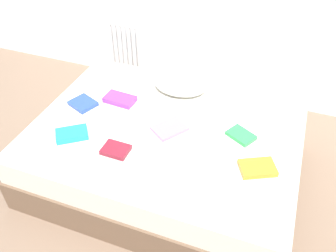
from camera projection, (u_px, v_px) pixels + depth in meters
name	position (u px, v px, depth m)	size (l,w,h in m)	color
ground_plane	(166.00, 173.00, 2.94)	(8.00, 8.00, 0.00)	#7F6651
bed	(166.00, 152.00, 2.78)	(2.00, 1.50, 0.50)	brown
radiator	(125.00, 47.00, 3.78)	(0.37, 0.04, 0.56)	white
pillow	(181.00, 84.00, 2.97)	(0.45, 0.36, 0.11)	white
textbook_maroon	(116.00, 150.00, 2.42)	(0.18, 0.14, 0.03)	maroon
textbook_green	(241.00, 135.00, 2.54)	(0.19, 0.14, 0.03)	green
textbook_purple	(120.00, 99.00, 2.86)	(0.25, 0.15, 0.04)	purple
textbook_white	(210.00, 174.00, 2.25)	(0.24, 0.18, 0.03)	white
textbook_teal	(72.00, 134.00, 2.54)	(0.22, 0.14, 0.04)	teal
textbook_pink	(169.00, 128.00, 2.60)	(0.24, 0.18, 0.02)	pink
textbook_blue	(83.00, 103.00, 2.83)	(0.20, 0.17, 0.03)	#2847B7
textbook_orange	(257.00, 168.00, 2.29)	(0.23, 0.15, 0.04)	orange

